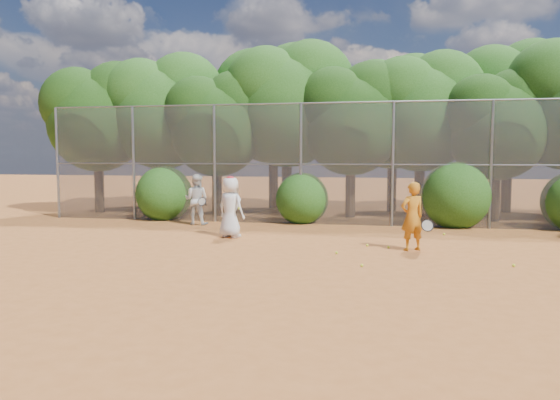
# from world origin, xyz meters

# --- Properties ---
(ground) EXTENTS (80.00, 80.00, 0.00)m
(ground) POSITION_xyz_m (0.00, 0.00, 0.00)
(ground) COLOR #A45825
(ground) RESTS_ON ground
(fence_back) EXTENTS (20.05, 0.09, 4.03)m
(fence_back) POSITION_xyz_m (-0.12, 6.00, 2.05)
(fence_back) COLOR gray
(fence_back) RESTS_ON ground
(tree_0) EXTENTS (4.38, 3.81, 6.00)m
(tree_0) POSITION_xyz_m (-9.44, 8.04, 3.93)
(tree_0) COLOR black
(tree_0) RESTS_ON ground
(tree_1) EXTENTS (4.64, 4.03, 6.35)m
(tree_1) POSITION_xyz_m (-6.94, 8.54, 4.16)
(tree_1) COLOR black
(tree_1) RESTS_ON ground
(tree_2) EXTENTS (3.99, 3.47, 5.47)m
(tree_2) POSITION_xyz_m (-4.45, 7.83, 3.58)
(tree_2) COLOR black
(tree_2) RESTS_ON ground
(tree_3) EXTENTS (4.89, 4.26, 6.70)m
(tree_3) POSITION_xyz_m (-1.94, 8.84, 4.40)
(tree_3) COLOR black
(tree_3) RESTS_ON ground
(tree_4) EXTENTS (4.19, 3.64, 5.73)m
(tree_4) POSITION_xyz_m (0.55, 8.24, 3.76)
(tree_4) COLOR black
(tree_4) RESTS_ON ground
(tree_5) EXTENTS (4.51, 3.92, 6.17)m
(tree_5) POSITION_xyz_m (3.06, 9.04, 4.05)
(tree_5) COLOR black
(tree_5) RESTS_ON ground
(tree_6) EXTENTS (3.86, 3.36, 5.29)m
(tree_6) POSITION_xyz_m (5.55, 8.03, 3.47)
(tree_6) COLOR black
(tree_6) RESTS_ON ground
(tree_9) EXTENTS (4.83, 4.20, 6.62)m
(tree_9) POSITION_xyz_m (-7.94, 10.84, 4.34)
(tree_9) COLOR black
(tree_9) RESTS_ON ground
(tree_10) EXTENTS (5.15, 4.48, 7.06)m
(tree_10) POSITION_xyz_m (-2.93, 11.05, 4.63)
(tree_10) COLOR black
(tree_10) RESTS_ON ground
(tree_11) EXTENTS (4.64, 4.03, 6.35)m
(tree_11) POSITION_xyz_m (2.06, 10.64, 4.16)
(tree_11) COLOR black
(tree_11) RESTS_ON ground
(tree_12) EXTENTS (5.02, 4.37, 6.88)m
(tree_12) POSITION_xyz_m (6.56, 11.24, 4.51)
(tree_12) COLOR black
(tree_12) RESTS_ON ground
(bush_0) EXTENTS (2.00, 2.00, 2.00)m
(bush_0) POSITION_xyz_m (-6.00, 6.30, 1.00)
(bush_0) COLOR #1E4C13
(bush_0) RESTS_ON ground
(bush_1) EXTENTS (1.80, 1.80, 1.80)m
(bush_1) POSITION_xyz_m (-1.00, 6.30, 0.90)
(bush_1) COLOR #1E4C13
(bush_1) RESTS_ON ground
(bush_2) EXTENTS (2.20, 2.20, 2.20)m
(bush_2) POSITION_xyz_m (4.00, 6.30, 1.10)
(bush_2) COLOR #1E4C13
(bush_2) RESTS_ON ground
(player_yellow) EXTENTS (0.88, 0.65, 1.67)m
(player_yellow) POSITION_xyz_m (2.46, 1.59, 0.84)
(player_yellow) COLOR #C77517
(player_yellow) RESTS_ON ground
(player_teen) EXTENTS (0.98, 0.82, 1.73)m
(player_teen) POSITION_xyz_m (-2.47, 2.73, 0.86)
(player_teen) COLOR silver
(player_teen) RESTS_ON ground
(player_white) EXTENTS (0.88, 0.72, 1.66)m
(player_white) POSITION_xyz_m (-4.35, 5.12, 0.83)
(player_white) COLOR silver
(player_white) RESTS_ON ground
(ball_0) EXTENTS (0.07, 0.07, 0.07)m
(ball_0) POSITION_xyz_m (1.38, 1.92, 0.03)
(ball_0) COLOR #D2E629
(ball_0) RESTS_ON ground
(ball_1) EXTENTS (0.07, 0.07, 0.07)m
(ball_1) POSITION_xyz_m (1.91, 1.76, 0.03)
(ball_1) COLOR #D2E629
(ball_1) RESTS_ON ground
(ball_2) EXTENTS (0.07, 0.07, 0.07)m
(ball_2) POSITION_xyz_m (0.71, 0.74, 0.03)
(ball_2) COLOR #D2E629
(ball_2) RESTS_ON ground
(ball_3) EXTENTS (0.07, 0.07, 0.07)m
(ball_3) POSITION_xyz_m (4.48, 0.03, 0.03)
(ball_3) COLOR #D2E629
(ball_3) RESTS_ON ground
(ball_4) EXTENTS (0.07, 0.07, 0.07)m
(ball_4) POSITION_xyz_m (1.37, -0.60, 0.03)
(ball_4) COLOR #D2E629
(ball_4) RESTS_ON ground
(ball_5) EXTENTS (0.07, 0.07, 0.07)m
(ball_5) POSITION_xyz_m (3.48, 4.30, 0.03)
(ball_5) COLOR #D2E629
(ball_5) RESTS_ON ground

